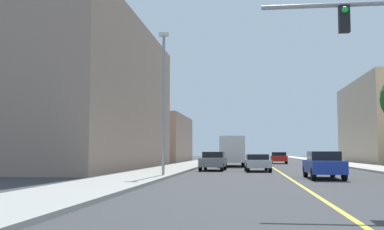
{
  "coord_description": "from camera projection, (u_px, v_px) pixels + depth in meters",
  "views": [
    {
      "loc": [
        -2.3,
        -4.04,
        1.5
      ],
      "look_at": [
        -5.06,
        18.35,
        3.32
      ],
      "focal_mm": 42.09,
      "sensor_mm": 36.0,
      "label": 1
    }
  ],
  "objects": [
    {
      "name": "ground",
      "position": [
        271.0,
        166.0,
        45.15
      ],
      "size": [
        192.0,
        192.0,
        0.0
      ],
      "primitive_type": "plane",
      "color": "#38383A"
    },
    {
      "name": "sidewalk_left",
      "position": [
        188.0,
        165.0,
        46.18
      ],
      "size": [
        3.62,
        168.0,
        0.15
      ],
      "primitive_type": "cube",
      "color": "#9E9B93",
      "rests_on": "ground"
    },
    {
      "name": "sidewalk_right",
      "position": [
        358.0,
        166.0,
        44.12
      ],
      "size": [
        3.62,
        168.0,
        0.15
      ],
      "primitive_type": "cube",
      "color": "#B2ADA3",
      "rests_on": "ground"
    },
    {
      "name": "lane_marking_center",
      "position": [
        271.0,
        166.0,
        45.15
      ],
      "size": [
        0.16,
        144.0,
        0.01
      ],
      "primitive_type": "cube",
      "color": "yellow",
      "rests_on": "ground"
    },
    {
      "name": "building_left_near",
      "position": [
        85.0,
        96.0,
        39.99
      ],
      "size": [
        10.61,
        26.86,
        12.75
      ],
      "primitive_type": "cube",
      "color": "gray",
      "rests_on": "ground"
    },
    {
      "name": "building_left_far",
      "position": [
        126.0,
        139.0,
        66.55
      ],
      "size": [
        17.7,
        17.26,
        6.66
      ],
      "primitive_type": "cube",
      "color": "gray",
      "rests_on": "ground"
    },
    {
      "name": "street_lamp",
      "position": [
        164.0,
        96.0,
        26.14
      ],
      "size": [
        0.56,
        0.28,
        8.3
      ],
      "color": "gray",
      "rests_on": "sidewalk_left"
    },
    {
      "name": "car_gray",
      "position": [
        213.0,
        161.0,
        35.26
      ],
      "size": [
        1.94,
        4.37,
        1.46
      ],
      "rotation": [
        0.0,
        0.0,
        3.12
      ],
      "color": "slate",
      "rests_on": "ground"
    },
    {
      "name": "car_red",
      "position": [
        279.0,
        157.0,
        54.75
      ],
      "size": [
        2.11,
        4.58,
        1.39
      ],
      "rotation": [
        0.0,
        0.0,
        -0.04
      ],
      "color": "red",
      "rests_on": "ground"
    },
    {
      "name": "car_blue",
      "position": [
        323.0,
        165.0,
        24.59
      ],
      "size": [
        1.77,
        4.4,
        1.49
      ],
      "rotation": [
        0.0,
        0.0,
        -0.0
      ],
      "color": "#1E389E",
      "rests_on": "ground"
    },
    {
      "name": "car_silver",
      "position": [
        257.0,
        162.0,
        33.77
      ],
      "size": [
        1.98,
        4.39,
        1.28
      ],
      "rotation": [
        0.0,
        0.0,
        0.05
      ],
      "color": "#BCBCC1",
      "rests_on": "ground"
    },
    {
      "name": "delivery_truck",
      "position": [
        232.0,
        150.0,
        45.3
      ],
      "size": [
        2.61,
        8.07,
        2.95
      ],
      "rotation": [
        0.0,
        0.0,
        0.03
      ],
      "color": "silver",
      "rests_on": "ground"
    }
  ]
}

